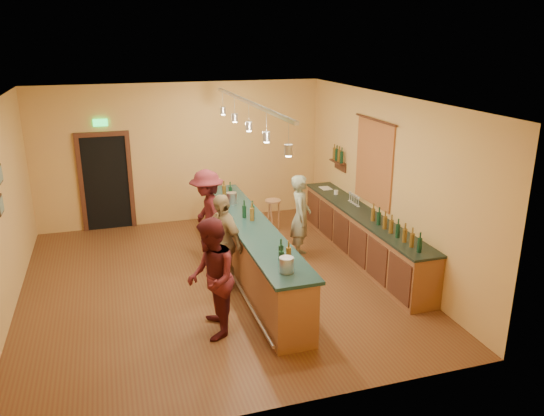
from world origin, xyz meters
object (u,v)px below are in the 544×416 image
object	(u,v)px
customer_a	(211,279)
bar_stool	(273,206)
back_counter	(363,235)
customer_b	(222,242)
tasting_bar	(251,247)
customer_c	(208,215)
bartender	(301,217)

from	to	relation	value
customer_a	bar_stool	world-z (taller)	customer_a
back_counter	customer_b	size ratio (longest dim) A/B	2.70
bar_stool	back_counter	bearing A→B (deg)	-59.46
tasting_bar	customer_c	world-z (taller)	customer_c
back_counter	tasting_bar	xyz separation A→B (m)	(-2.30, -0.18, 0.12)
customer_a	customer_b	bearing A→B (deg)	169.80
tasting_bar	customer_c	xyz separation A→B (m)	(-0.55, 1.11, 0.28)
bar_stool	tasting_bar	bearing A→B (deg)	-116.75
bartender	customer_a	size ratio (longest dim) A/B	0.93
bartender	bar_stool	world-z (taller)	bartender
bartender	customer_a	distance (m)	3.21
back_counter	customer_a	distance (m)	3.82
back_counter	tasting_bar	world-z (taller)	tasting_bar
bartender	customer_a	bearing A→B (deg)	157.71
customer_a	bartender	bearing A→B (deg)	144.38
back_counter	customer_c	bearing A→B (deg)	161.89
tasting_bar	bartender	bearing A→B (deg)	29.12
back_counter	customer_a	bearing A→B (deg)	-151.05
bartender	customer_c	distance (m)	1.80
bar_stool	customer_c	bearing A→B (deg)	-146.72
customer_b	bar_stool	distance (m)	2.94
tasting_bar	customer_c	distance (m)	1.27
customer_a	customer_b	distance (m)	1.52
back_counter	bar_stool	xyz separation A→B (m)	(-1.19, 2.02, 0.09)
customer_c	bar_stool	size ratio (longest dim) A/B	2.47
tasting_bar	customer_c	bearing A→B (deg)	116.23
customer_b	bar_stool	size ratio (longest dim) A/B	2.34
back_counter	customer_b	bearing A→B (deg)	-172.07
customer_b	customer_c	xyz separation A→B (m)	(0.00, 1.33, 0.05)
tasting_bar	bartender	size ratio (longest dim) A/B	3.08
bartender	customer_b	distance (m)	1.95
tasting_bar	bar_stool	distance (m)	2.47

